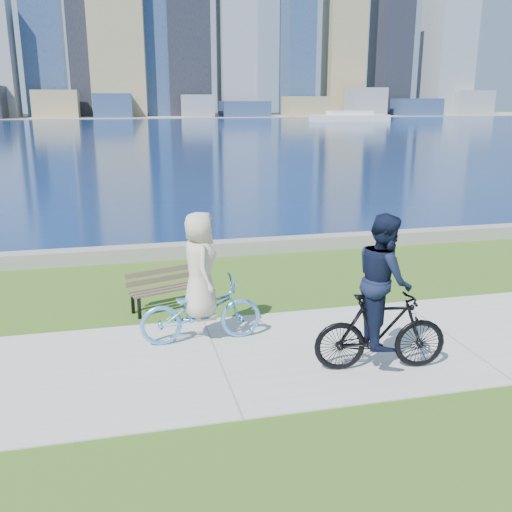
{
  "coord_description": "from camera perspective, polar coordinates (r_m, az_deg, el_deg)",
  "views": [
    {
      "loc": [
        -1.33,
        -8.03,
        3.94
      ],
      "look_at": [
        1.06,
        1.98,
        1.1
      ],
      "focal_mm": 40.0,
      "sensor_mm": 36.0,
      "label": 1
    }
  ],
  "objects": [
    {
      "name": "concrete_path",
      "position": [
        9.04,
        -3.7,
        -10.38
      ],
      "size": [
        80.0,
        3.5,
        0.02
      ],
      "primitive_type": "cube",
      "color": "#AAABA5",
      "rests_on": "ground"
    },
    {
      "name": "seawall",
      "position": [
        14.78,
        -7.85,
        0.52
      ],
      "size": [
        90.0,
        0.5,
        0.35
      ],
      "primitive_type": "cube",
      "color": "gray",
      "rests_on": "ground"
    },
    {
      "name": "cyclist_woman",
      "position": [
        9.44,
        -5.56,
        -3.85
      ],
      "size": [
        0.75,
        2.04,
        2.2
      ],
      "rotation": [
        0.0,
        0.0,
        1.59
      ],
      "color": "#59A0DA",
      "rests_on": "ground"
    },
    {
      "name": "ground",
      "position": [
        9.04,
        -3.7,
        -10.44
      ],
      "size": [
        320.0,
        320.0,
        0.0
      ],
      "primitive_type": "plane",
      "color": "#345717",
      "rests_on": "ground"
    },
    {
      "name": "city_skyline",
      "position": [
        139.29,
        -12.99,
        23.29
      ],
      "size": [
        179.17,
        21.39,
        76.0
      ],
      "color": "slate",
      "rests_on": "ground"
    },
    {
      "name": "far_shore",
      "position": [
        138.09,
        -13.29,
        13.43
      ],
      "size": [
        320.0,
        30.0,
        0.12
      ],
      "primitive_type": "cube",
      "color": "gray",
      "rests_on": "ground"
    },
    {
      "name": "ferry_far",
      "position": [
        106.01,
        9.36,
        13.54
      ],
      "size": [
        13.98,
        4.0,
        1.9
      ],
      "color": "silver",
      "rests_on": "ground"
    },
    {
      "name": "cyclist_man",
      "position": [
        8.56,
        12.5,
        -4.94
      ],
      "size": [
        0.87,
        2.04,
        2.38
      ],
      "rotation": [
        0.0,
        0.0,
        1.42
      ],
      "color": "black",
      "rests_on": "ground"
    },
    {
      "name": "park_bench",
      "position": [
        11.15,
        -9.04,
        -2.93
      ],
      "size": [
        1.56,
        0.96,
        0.76
      ],
      "rotation": [
        0.0,
        0.0,
        0.33
      ],
      "color": "black",
      "rests_on": "ground"
    },
    {
      "name": "bay_water",
      "position": [
        80.14,
        -12.81,
        12.25
      ],
      "size": [
        320.0,
        131.0,
        0.01
      ],
      "primitive_type": "cube",
      "color": "#0B1F4B",
      "rests_on": "ground"
    }
  ]
}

